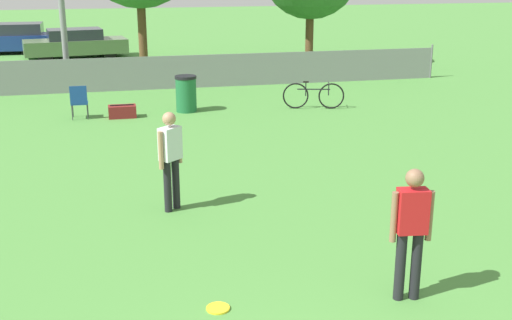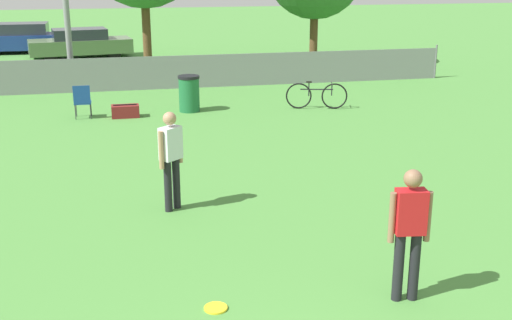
{
  "view_description": "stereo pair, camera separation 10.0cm",
  "coord_description": "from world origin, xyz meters",
  "px_view_note": "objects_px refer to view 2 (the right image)",
  "views": [
    {
      "loc": [
        -1.35,
        -3.35,
        4.01
      ],
      "look_at": [
        0.85,
        6.05,
        1.05
      ],
      "focal_mm": 45.0,
      "sensor_mm": 36.0,
      "label": 1
    },
    {
      "loc": [
        -1.26,
        -3.38,
        4.01
      ],
      "look_at": [
        0.85,
        6.05,
        1.05
      ],
      "focal_mm": 45.0,
      "sensor_mm": 36.0,
      "label": 2
    }
  ],
  "objects_px": {
    "player_thrower_red": "(409,226)",
    "bicycle_sideline": "(317,96)",
    "trash_bin": "(189,93)",
    "gear_bag_sideline": "(125,111)",
    "parked_car_blue": "(23,38)",
    "folding_chair_sideline": "(82,100)",
    "parked_car_olive": "(80,43)",
    "player_receiver_white": "(171,154)",
    "frisbee_disc": "(216,308)"
  },
  "relations": [
    {
      "from": "player_thrower_red",
      "to": "player_receiver_white",
      "type": "distance_m",
      "value": 4.48
    },
    {
      "from": "bicycle_sideline",
      "to": "parked_car_blue",
      "type": "distance_m",
      "value": 17.68
    },
    {
      "from": "folding_chair_sideline",
      "to": "gear_bag_sideline",
      "type": "xyz_separation_m",
      "value": [
        1.11,
        -0.08,
        -0.35
      ]
    },
    {
      "from": "player_thrower_red",
      "to": "frisbee_disc",
      "type": "bearing_deg",
      "value": -179.06
    },
    {
      "from": "player_thrower_red",
      "to": "player_receiver_white",
      "type": "relative_size",
      "value": 1.0
    },
    {
      "from": "folding_chair_sideline",
      "to": "parked_car_olive",
      "type": "bearing_deg",
      "value": -87.17
    },
    {
      "from": "parked_car_olive",
      "to": "gear_bag_sideline",
      "type": "bearing_deg",
      "value": -90.9
    },
    {
      "from": "player_receiver_white",
      "to": "folding_chair_sideline",
      "type": "xyz_separation_m",
      "value": [
        -1.71,
        7.26,
        -0.47
      ]
    },
    {
      "from": "gear_bag_sideline",
      "to": "parked_car_blue",
      "type": "relative_size",
      "value": 0.17
    },
    {
      "from": "folding_chair_sideline",
      "to": "bicycle_sideline",
      "type": "xyz_separation_m",
      "value": [
        6.53,
        -0.2,
        -0.13
      ]
    },
    {
      "from": "player_receiver_white",
      "to": "gear_bag_sideline",
      "type": "xyz_separation_m",
      "value": [
        -0.6,
        7.18,
        -0.81
      ]
    },
    {
      "from": "trash_bin",
      "to": "parked_car_olive",
      "type": "bearing_deg",
      "value": 105.98
    },
    {
      "from": "folding_chair_sideline",
      "to": "gear_bag_sideline",
      "type": "height_order",
      "value": "folding_chair_sideline"
    },
    {
      "from": "frisbee_disc",
      "to": "folding_chair_sideline",
      "type": "height_order",
      "value": "folding_chair_sideline"
    },
    {
      "from": "player_thrower_red",
      "to": "parked_car_blue",
      "type": "bearing_deg",
      "value": 113.79
    },
    {
      "from": "frisbee_disc",
      "to": "gear_bag_sideline",
      "type": "xyz_separation_m",
      "value": [
        -0.78,
        10.61,
        0.15
      ]
    },
    {
      "from": "player_thrower_red",
      "to": "bicycle_sideline",
      "type": "relative_size",
      "value": 0.99
    },
    {
      "from": "player_thrower_red",
      "to": "parked_car_olive",
      "type": "xyz_separation_m",
      "value": [
        -4.72,
        23.11,
        -0.34
      ]
    },
    {
      "from": "gear_bag_sideline",
      "to": "frisbee_disc",
      "type": "bearing_deg",
      "value": -85.79
    },
    {
      "from": "player_thrower_red",
      "to": "bicycle_sideline",
      "type": "bearing_deg",
      "value": 85.59
    },
    {
      "from": "frisbee_disc",
      "to": "parked_car_olive",
      "type": "relative_size",
      "value": 0.06
    },
    {
      "from": "trash_bin",
      "to": "folding_chair_sideline",
      "type": "bearing_deg",
      "value": -174.72
    },
    {
      "from": "frisbee_disc",
      "to": "player_receiver_white",
      "type": "bearing_deg",
      "value": 93.05
    },
    {
      "from": "parked_car_blue",
      "to": "gear_bag_sideline",
      "type": "bearing_deg",
      "value": -73.12
    },
    {
      "from": "player_receiver_white",
      "to": "parked_car_olive",
      "type": "relative_size",
      "value": 0.37
    },
    {
      "from": "trash_bin",
      "to": "parked_car_olive",
      "type": "relative_size",
      "value": 0.22
    },
    {
      "from": "player_thrower_red",
      "to": "frisbee_disc",
      "type": "relative_size",
      "value": 5.89
    },
    {
      "from": "frisbee_disc",
      "to": "gear_bag_sideline",
      "type": "relative_size",
      "value": 0.39
    },
    {
      "from": "player_thrower_red",
      "to": "bicycle_sideline",
      "type": "xyz_separation_m",
      "value": [
        2.3,
        10.77,
        -0.6
      ]
    },
    {
      "from": "gear_bag_sideline",
      "to": "folding_chair_sideline",
      "type": "bearing_deg",
      "value": 175.77
    },
    {
      "from": "player_thrower_red",
      "to": "folding_chair_sideline",
      "type": "relative_size",
      "value": 1.85
    },
    {
      "from": "frisbee_disc",
      "to": "parked_car_blue",
      "type": "distance_m",
      "value": 25.78
    },
    {
      "from": "trash_bin",
      "to": "gear_bag_sideline",
      "type": "relative_size",
      "value": 1.38
    },
    {
      "from": "frisbee_disc",
      "to": "parked_car_blue",
      "type": "xyz_separation_m",
      "value": [
        -5.06,
        25.27,
        0.65
      ]
    },
    {
      "from": "folding_chair_sideline",
      "to": "parked_car_blue",
      "type": "bearing_deg",
      "value": -77.21
    },
    {
      "from": "player_receiver_white",
      "to": "frisbee_disc",
      "type": "xyz_separation_m",
      "value": [
        0.18,
        -3.43,
        -0.97
      ]
    },
    {
      "from": "trash_bin",
      "to": "parked_car_olive",
      "type": "xyz_separation_m",
      "value": [
        -3.4,
        11.87,
        0.13
      ]
    },
    {
      "from": "parked_car_blue",
      "to": "parked_car_olive",
      "type": "xyz_separation_m",
      "value": [
        2.68,
        -2.44,
        -0.02
      ]
    },
    {
      "from": "gear_bag_sideline",
      "to": "parked_car_olive",
      "type": "relative_size",
      "value": 0.16
    },
    {
      "from": "folding_chair_sideline",
      "to": "gear_bag_sideline",
      "type": "bearing_deg",
      "value": 176.3
    },
    {
      "from": "parked_car_olive",
      "to": "folding_chair_sideline",
      "type": "bearing_deg",
      "value": -96.06
    },
    {
      "from": "parked_car_olive",
      "to": "player_receiver_white",
      "type": "bearing_deg",
      "value": -91.89
    },
    {
      "from": "folding_chair_sideline",
      "to": "player_receiver_white",
      "type": "bearing_deg",
      "value": 103.8
    },
    {
      "from": "player_thrower_red",
      "to": "folding_chair_sideline",
      "type": "height_order",
      "value": "player_thrower_red"
    },
    {
      "from": "player_receiver_white",
      "to": "trash_bin",
      "type": "xyz_separation_m",
      "value": [
        1.2,
        7.53,
        -0.47
      ]
    },
    {
      "from": "folding_chair_sideline",
      "to": "trash_bin",
      "type": "distance_m",
      "value": 2.92
    },
    {
      "from": "player_receiver_white",
      "to": "parked_car_blue",
      "type": "relative_size",
      "value": 0.39
    },
    {
      "from": "player_thrower_red",
      "to": "gear_bag_sideline",
      "type": "relative_size",
      "value": 2.3
    },
    {
      "from": "parked_car_blue",
      "to": "trash_bin",
      "type": "bearing_deg",
      "value": -66.39
    },
    {
      "from": "bicycle_sideline",
      "to": "folding_chair_sideline",
      "type": "bearing_deg",
      "value": -166.92
    }
  ]
}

